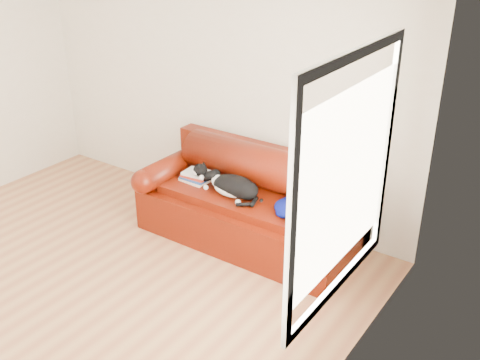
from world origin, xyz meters
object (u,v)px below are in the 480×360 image
at_px(sofa_base, 249,218).
at_px(cat, 234,187).
at_px(book_stack, 196,176).
at_px(blanket, 297,208).

height_order(sofa_base, cat, cat).
height_order(sofa_base, book_stack, book_stack).
bearing_deg(sofa_base, blanket, -9.89).
xyz_separation_m(book_stack, blanket, (1.14, -0.04, 0.01)).
bearing_deg(book_stack, sofa_base, 5.91).
relative_size(sofa_base, cat, 3.14).
distance_m(cat, blanket, 0.66).
relative_size(book_stack, cat, 0.43).
distance_m(sofa_base, cat, 0.38).
bearing_deg(book_stack, cat, -6.56).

